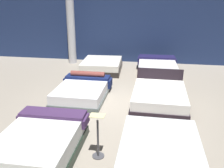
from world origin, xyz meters
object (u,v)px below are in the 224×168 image
object	(u,v)px
bed_2	(83,90)
bed_3	(159,96)
bed_0	(40,143)
support_pillar	(71,25)
bed_1	(160,156)
bed_4	(102,66)
price_sign	(98,141)
bed_5	(157,67)

from	to	relation	value
bed_2	bed_3	distance (m)	2.36
bed_0	support_pillar	bearing A→B (deg)	102.56
bed_1	bed_4	bearing A→B (deg)	111.34
bed_1	bed_4	size ratio (longest dim) A/B	1.02
bed_0	bed_4	bearing A→B (deg)	89.57
bed_2	bed_4	world-z (taller)	bed_2
support_pillar	bed_3	bearing A→B (deg)	-45.52
bed_2	bed_0	bearing A→B (deg)	-89.54
price_sign	bed_1	bearing A→B (deg)	-7.04
bed_4	bed_3	bearing A→B (deg)	-54.98
bed_3	support_pillar	xyz separation A→B (m)	(-4.00, 4.07, 1.54)
bed_3	bed_5	xyz separation A→B (m)	(-0.06, 3.06, 0.04)
bed_1	bed_2	bearing A→B (deg)	127.38
bed_1	bed_2	size ratio (longest dim) A/B	1.01
bed_3	price_sign	size ratio (longest dim) A/B	2.31
bed_3	bed_4	size ratio (longest dim) A/B	1.04
bed_3	bed_1	bearing A→B (deg)	-89.74
support_pillar	bed_1	bearing A→B (deg)	-60.61
bed_5	bed_4	bearing A→B (deg)	179.92
bed_3	price_sign	xyz separation A→B (m)	(-1.21, -2.84, 0.13)
bed_5	price_sign	size ratio (longest dim) A/B	2.32
bed_0	bed_1	xyz separation A→B (m)	(2.30, 0.00, -0.02)
support_pillar	bed_2	bearing A→B (deg)	-67.74
bed_0	bed_1	world-z (taller)	bed_0
bed_2	support_pillar	world-z (taller)	support_pillar
bed_0	price_sign	size ratio (longest dim) A/B	2.21
bed_2	bed_5	distance (m)	3.78
bed_1	bed_5	world-z (taller)	bed_5
bed_4	bed_0	bearing A→B (deg)	-92.97
bed_3	bed_4	bearing A→B (deg)	129.05
bed_1	bed_2	xyz separation A→B (m)	(-2.33, 3.05, -0.04)
bed_1	bed_3	bearing A→B (deg)	89.49
bed_3	bed_4	xyz separation A→B (m)	(-2.36, 2.99, 0.01)
bed_0	bed_4	xyz separation A→B (m)	(-0.03, 5.98, -0.05)
bed_4	price_sign	bearing A→B (deg)	-82.08
bed_2	support_pillar	bearing A→B (deg)	112.12
bed_5	bed_2	bearing A→B (deg)	-129.48
bed_5	bed_0	bearing A→B (deg)	-112.48
support_pillar	bed_0	bearing A→B (deg)	-76.69
bed_5	bed_1	bearing A→B (deg)	-91.61
bed_0	bed_2	world-z (taller)	bed_2
bed_0	price_sign	world-z (taller)	price_sign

